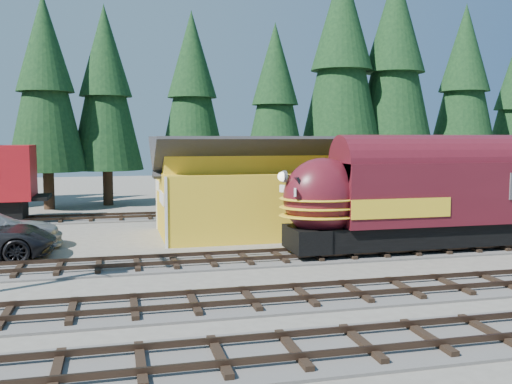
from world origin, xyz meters
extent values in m
plane|color=#6B665B|center=(0.00, 0.00, 0.00)|extent=(120.00, 120.00, 0.00)
cube|color=#4C4947|center=(10.00, 4.00, 0.04)|extent=(68.00, 3.20, 0.08)
cube|color=#38281E|center=(10.00, 4.72, 0.25)|extent=(68.00, 0.08, 0.16)
cube|color=#4C4947|center=(-10.00, 18.00, 0.04)|extent=(32.00, 3.20, 0.08)
cube|color=#38281E|center=(-10.00, 17.28, 0.25)|extent=(32.00, 0.08, 0.16)
cube|color=#38281E|center=(-10.00, 18.72, 0.25)|extent=(32.00, 0.08, 0.16)
cube|color=gold|center=(0.00, 10.50, 1.70)|extent=(12.00, 6.00, 3.40)
cube|color=yellow|center=(0.00, 10.50, 4.12)|extent=(11.88, 3.30, 1.44)
cube|color=white|center=(-6.04, 9.50, 2.20)|extent=(0.06, 2.40, 0.60)
cone|color=black|center=(-13.01, 24.50, 9.15)|extent=(5.59, 5.59, 12.72)
cone|color=black|center=(-8.85, 26.12, 9.00)|extent=(5.49, 5.49, 12.51)
cone|color=black|center=(-2.03, 27.81, 9.15)|extent=(5.58, 5.58, 12.72)
cone|color=black|center=(4.24, 25.07, 8.45)|extent=(5.16, 5.16, 11.75)
cone|color=black|center=(10.20, 25.85, 11.66)|extent=(7.11, 7.11, 16.20)
cone|color=black|center=(15.09, 26.00, 11.60)|extent=(7.08, 7.08, 16.13)
cone|color=black|center=(22.26, 26.52, 10.09)|extent=(6.15, 6.15, 14.02)
cube|color=black|center=(6.45, 4.00, 0.84)|extent=(13.15, 2.35, 1.01)
cube|color=#52121C|center=(7.19, 4.00, 2.73)|extent=(11.99, 2.77, 2.77)
ellipsoid|color=#52121C|center=(0.45, 4.00, 2.64)|extent=(3.51, 2.71, 3.41)
sphere|color=white|center=(-1.37, 4.00, 3.56)|extent=(0.41, 0.41, 0.41)
camera|label=1|loc=(-8.25, -19.18, 5.21)|focal=40.00mm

